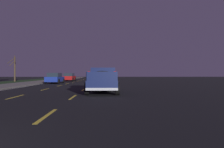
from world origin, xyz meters
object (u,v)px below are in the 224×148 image
object	(u,v)px
sedan_red	(69,77)
sedan_blue	(55,78)
pickup_truck	(103,79)
bare_tree_far	(15,68)

from	to	relation	value
sedan_red	sedan_blue	xyz separation A→B (m)	(-10.12, 0.35, 0.00)
sedan_red	sedan_blue	size ratio (longest dim) A/B	1.00
pickup_truck	sedan_blue	world-z (taller)	pickup_truck
pickup_truck	sedan_red	world-z (taller)	pickup_truck
sedan_blue	bare_tree_far	distance (m)	11.94
pickup_truck	sedan_blue	xyz separation A→B (m)	(14.98, 7.24, -0.20)
sedan_red	sedan_blue	bearing A→B (deg)	178.04
bare_tree_far	sedan_blue	bearing A→B (deg)	-129.38
pickup_truck	sedan_blue	size ratio (longest dim) A/B	1.23
sedan_red	bare_tree_far	xyz separation A→B (m)	(-2.62, 9.49, 1.65)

